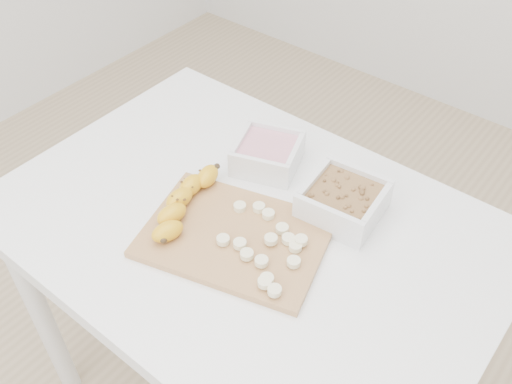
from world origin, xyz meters
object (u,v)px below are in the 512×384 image
Objects in this scene: table at (247,253)px; bowl_yogurt at (268,153)px; cutting_board at (235,237)px; banana at (184,203)px; bowl_granola at (343,200)px.

table is 0.22m from bowl_yogurt.
bowl_yogurt is 0.23m from cutting_board.
bowl_yogurt reaches higher than banana.
cutting_board is 0.12m from banana.
bowl_yogurt is at bearing 112.09° from cutting_board.
bowl_yogurt is at bearing 77.53° from banana.
banana is at bearing -98.31° from bowl_yogurt.
table is 0.18m from banana.
cutting_board reaches higher than table.
table is 6.13× the size of bowl_granola.
banana is (-0.11, -0.06, 0.13)m from table.
bowl_granola is at bearing -7.01° from bowl_yogurt.
cutting_board is at bearing -76.67° from table.
banana reaches higher than table.
table is at bearing -133.96° from bowl_granola.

